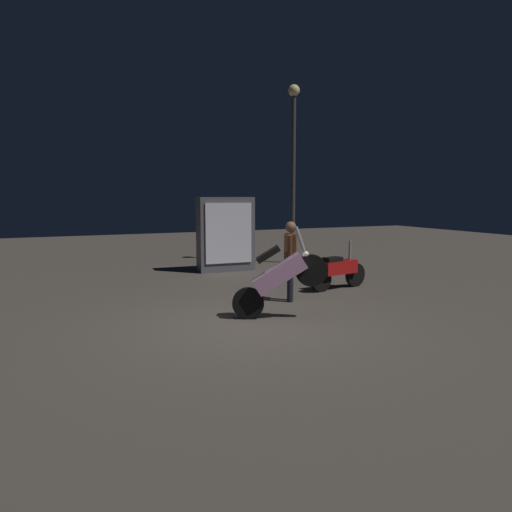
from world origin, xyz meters
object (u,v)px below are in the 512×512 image
(streetlamp_near, at_px, (293,153))
(kiosk_billboard, at_px, (226,234))
(motorcycle_red_parked_left, at_px, (339,270))
(person_rider_beside, at_px, (291,254))
(motorcycle_pink_foreground, at_px, (279,277))

(streetlamp_near, bearing_deg, kiosk_billboard, -164.99)
(motorcycle_red_parked_left, xyz_separation_m, person_rider_beside, (-1.62, -0.67, 0.53))
(motorcycle_pink_foreground, relative_size, kiosk_billboard, 0.78)
(person_rider_beside, bearing_deg, motorcycle_pink_foreground, 85.97)
(motorcycle_pink_foreground, relative_size, streetlamp_near, 0.30)
(motorcycle_red_parked_left, bearing_deg, streetlamp_near, 64.28)
(streetlamp_near, bearing_deg, motorcycle_red_parked_left, -104.69)
(motorcycle_pink_foreground, distance_m, person_rider_beside, 1.49)
(person_rider_beside, bearing_deg, kiosk_billboard, -61.13)
(motorcycle_pink_foreground, xyz_separation_m, person_rider_beside, (0.86, 1.19, 0.23))
(motorcycle_red_parked_left, xyz_separation_m, kiosk_billboard, (-1.40, 3.61, 0.61))
(motorcycle_red_parked_left, height_order, person_rider_beside, person_rider_beside)
(kiosk_billboard, bearing_deg, person_rider_beside, 89.31)
(motorcycle_red_parked_left, bearing_deg, kiosk_billboard, 100.20)
(person_rider_beside, xyz_separation_m, kiosk_billboard, (0.22, 4.28, 0.08))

